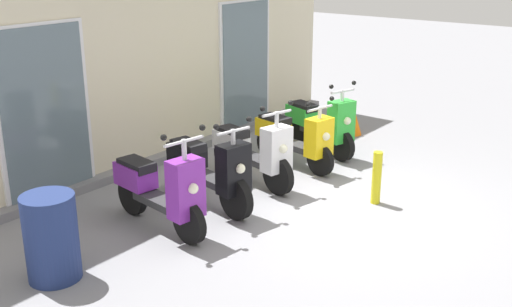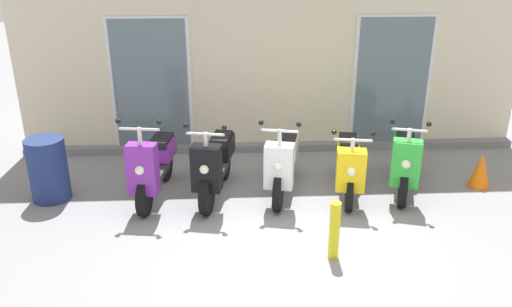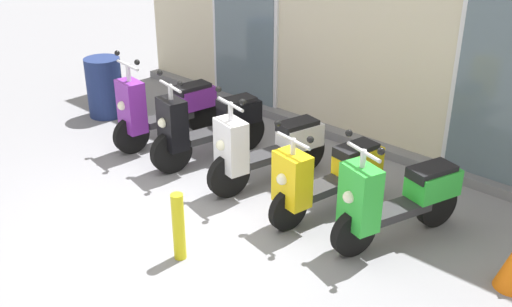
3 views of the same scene
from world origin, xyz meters
The scene contains 10 objects.
ground_plane centered at (0.00, 0.00, 0.00)m, with size 40.00×40.00×0.00m, color gray.
storefront_facade centered at (0.00, 3.28, 1.97)m, with size 8.50×0.50×4.07m.
scooter_purple centered at (-1.80, 1.32, 0.50)m, with size 0.61×1.61×1.33m.
scooter_black centered at (-0.95, 1.33, 0.49)m, with size 0.67×1.64×1.25m.
scooter_white centered at (0.02, 1.38, 0.48)m, with size 0.69×1.62×1.25m.
scooter_yellow centered at (0.94, 1.31, 0.47)m, with size 0.64×1.54×1.13m.
scooter_green centered at (1.76, 1.36, 0.48)m, with size 0.76×1.53×1.23m.
curb_bollard centered at (0.43, -0.32, 0.35)m, with size 0.12×0.12×0.70m, color yellow.
traffic_cone centered at (2.95, 1.43, 0.26)m, with size 0.32×0.32×0.52m, color orange.
trash_bin centered at (-3.27, 1.35, 0.45)m, with size 0.53×0.53×0.90m, color navy.
Camera 2 is at (-0.72, -5.26, 3.31)m, focal length 35.80 mm.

